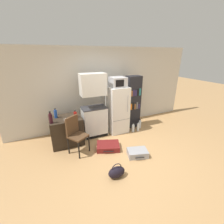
# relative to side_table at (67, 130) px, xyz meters

# --- Properties ---
(ground_plane) EXTENTS (24.00, 24.00, 0.00)m
(ground_plane) POSITION_rel_side_table_xyz_m (1.30, -1.26, -0.38)
(ground_plane) COLOR tan
(wall_back) EXTENTS (6.40, 0.10, 2.60)m
(wall_back) POSITION_rel_side_table_xyz_m (1.50, 0.74, 0.92)
(wall_back) COLOR beige
(wall_back) RESTS_ON ground_plane
(side_table) EXTENTS (0.84, 0.68, 0.77)m
(side_table) POSITION_rel_side_table_xyz_m (0.00, 0.00, 0.00)
(side_table) COLOR #2D2319
(side_table) RESTS_ON ground_plane
(kitchen_hutch) EXTENTS (0.73, 0.46, 1.89)m
(kitchen_hutch) POSITION_rel_side_table_xyz_m (0.86, 0.11, 0.48)
(kitchen_hutch) COLOR silver
(kitchen_hutch) RESTS_ON ground_plane
(refrigerator) EXTENTS (0.60, 0.59, 1.47)m
(refrigerator) POSITION_rel_side_table_xyz_m (1.61, 0.06, 0.35)
(refrigerator) COLOR white
(refrigerator) RESTS_ON ground_plane
(microwave) EXTENTS (0.44, 0.42, 0.29)m
(microwave) POSITION_rel_side_table_xyz_m (1.61, 0.06, 1.23)
(microwave) COLOR #B7B7BC
(microwave) RESTS_ON refrigerator
(bookshelf) EXTENTS (0.46, 0.33, 1.74)m
(bookshelf) POSITION_rel_side_table_xyz_m (2.24, 0.18, 0.49)
(bookshelf) COLOR black
(bookshelf) RESTS_ON ground_plane
(bottle_ketchup_red) EXTENTS (0.08, 0.08, 0.20)m
(bottle_ketchup_red) POSITION_rel_side_table_xyz_m (0.27, -0.08, 0.47)
(bottle_ketchup_red) COLOR #AD1914
(bottle_ketchup_red) RESTS_ON side_table
(bottle_blue_soda) EXTENTS (0.08, 0.08, 0.27)m
(bottle_blue_soda) POSITION_rel_side_table_xyz_m (-0.22, 0.11, 0.50)
(bottle_blue_soda) COLOR #1E47A3
(bottle_blue_soda) RESTS_ON side_table
(bottle_wine_dark) EXTENTS (0.09, 0.09, 0.31)m
(bottle_wine_dark) POSITION_rel_side_table_xyz_m (-0.36, -0.20, 0.52)
(bottle_wine_dark) COLOR black
(bottle_wine_dark) RESTS_ON side_table
(bowl) EXTENTS (0.15, 0.15, 0.04)m
(bowl) POSITION_rel_side_table_xyz_m (0.03, -0.20, 0.41)
(bowl) COLOR silver
(bowl) RESTS_ON side_table
(chair) EXTENTS (0.55, 0.55, 0.96)m
(chair) POSITION_rel_side_table_xyz_m (0.15, -0.52, 0.18)
(chair) COLOR black
(chair) RESTS_ON ground_plane
(suitcase_large_flat) EXTENTS (0.56, 0.46, 0.16)m
(suitcase_large_flat) POSITION_rel_side_table_xyz_m (1.49, -1.33, -0.30)
(suitcase_large_flat) COLOR #99999E
(suitcase_large_flat) RESTS_ON ground_plane
(suitcase_small_flat) EXTENTS (0.71, 0.61, 0.14)m
(suitcase_small_flat) POSITION_rel_side_table_xyz_m (0.94, -0.76, -0.31)
(suitcase_small_flat) COLOR maroon
(suitcase_small_flat) RESTS_ON ground_plane
(handbag) EXTENTS (0.36, 0.20, 0.33)m
(handbag) POSITION_rel_side_table_xyz_m (0.72, -1.74, -0.26)
(handbag) COLOR black
(handbag) RESTS_ON ground_plane
(water_bottle_front) EXTENTS (0.08, 0.08, 0.34)m
(water_bottle_front) POSITION_rel_side_table_xyz_m (2.23, -0.24, -0.24)
(water_bottle_front) COLOR silver
(water_bottle_front) RESTS_ON ground_plane
(water_bottle_middle) EXTENTS (0.09, 0.09, 0.31)m
(water_bottle_middle) POSITION_rel_side_table_xyz_m (2.05, -0.22, -0.25)
(water_bottle_middle) COLOR silver
(water_bottle_middle) RESTS_ON ground_plane
(water_bottle_back) EXTENTS (0.09, 0.09, 0.33)m
(water_bottle_back) POSITION_rel_side_table_xyz_m (2.41, -0.08, -0.25)
(water_bottle_back) COLOR silver
(water_bottle_back) RESTS_ON ground_plane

